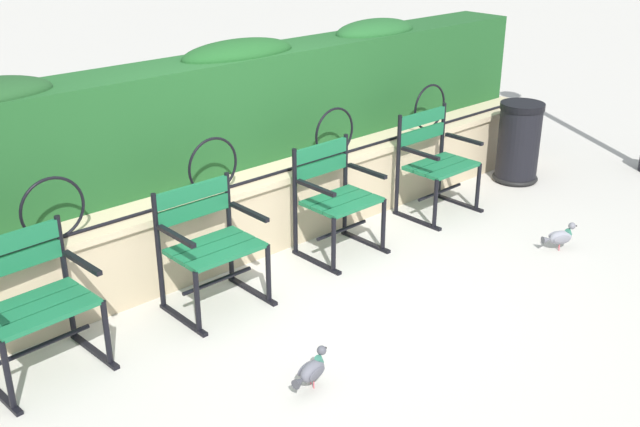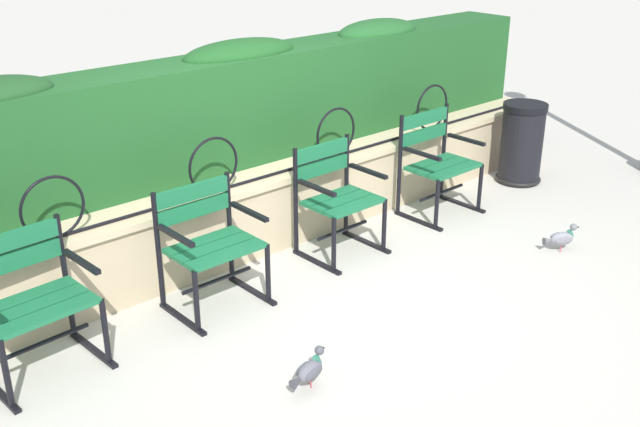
% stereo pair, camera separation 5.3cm
% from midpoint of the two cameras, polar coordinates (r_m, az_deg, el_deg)
% --- Properties ---
extents(ground_plane, '(60.00, 60.00, 0.00)m').
position_cam_midpoint_polar(ground_plane, '(5.36, 1.47, -5.93)').
color(ground_plane, '#BCB7AD').
extents(stone_wall, '(7.03, 0.41, 0.60)m').
position_cam_midpoint_polar(stone_wall, '(5.88, -4.77, 0.03)').
color(stone_wall, tan).
rests_on(stone_wall, ground).
extents(iron_arch_fence, '(6.50, 0.02, 0.42)m').
position_cam_midpoint_polar(iron_arch_fence, '(5.48, -7.19, 3.47)').
color(iron_arch_fence, black).
rests_on(iron_arch_fence, stone_wall).
extents(hedge_row, '(6.89, 0.52, 0.96)m').
position_cam_midpoint_polar(hedge_row, '(5.98, -7.48, 8.00)').
color(hedge_row, '#1E5123').
rests_on(hedge_row, stone_wall).
extents(park_chair_leftmost, '(0.67, 0.56, 0.85)m').
position_cam_midpoint_polar(park_chair_leftmost, '(4.64, -20.83, -6.03)').
color(park_chair_leftmost, '#19663D').
rests_on(park_chair_leftmost, ground).
extents(park_chair_centre_left, '(0.62, 0.52, 0.84)m').
position_cam_midpoint_polar(park_chair_centre_left, '(5.08, -8.17, -2.12)').
color(park_chair_centre_left, '#19663D').
rests_on(park_chair_centre_left, ground).
extents(park_chair_centre_right, '(0.58, 0.52, 0.86)m').
position_cam_midpoint_polar(park_chair_centre_right, '(5.78, 1.48, 1.34)').
color(park_chair_centre_right, '#19663D').
rests_on(park_chair_centre_right, ground).
extents(park_chair_rightmost, '(0.63, 0.52, 0.90)m').
position_cam_midpoint_polar(park_chair_rightmost, '(6.60, 9.07, 4.00)').
color(park_chair_rightmost, '#19663D').
rests_on(park_chair_rightmost, ground).
extents(pigeon_near_chairs, '(0.29, 0.14, 0.22)m').
position_cam_midpoint_polar(pigeon_near_chairs, '(4.35, -0.46, -11.82)').
color(pigeon_near_chairs, '#5B5B66').
rests_on(pigeon_near_chairs, ground).
extents(pigeon_far_side, '(0.27, 0.19, 0.22)m').
position_cam_midpoint_polar(pigeon_far_side, '(6.21, 18.10, -1.77)').
color(pigeon_far_side, gray).
rests_on(pigeon_far_side, ground).
extents(trash_bin, '(0.44, 0.44, 0.78)m').
position_cam_midpoint_polar(trash_bin, '(7.53, 15.24, 5.05)').
color(trash_bin, black).
rests_on(trash_bin, ground).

